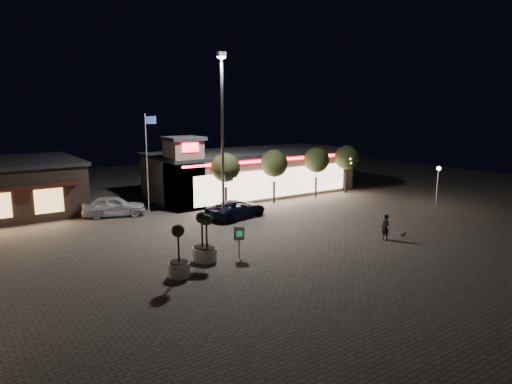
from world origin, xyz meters
TOP-DOWN VIEW (x-y plane):
  - ground at (0.00, 0.00)m, footprint 90.00×90.00m
  - retail_building at (9.51, 15.82)m, footprint 20.40×8.40m
  - floodlight_pole at (2.00, 8.00)m, footprint 0.60×0.40m
  - flagpole at (-1.90, 13.00)m, footprint 0.95×0.10m
  - lamp_post_east at (20.00, 2.00)m, footprint 0.36×0.36m
  - string_tree_a at (4.00, 11.00)m, footprint 2.42×2.42m
  - string_tree_b at (9.00, 11.00)m, footprint 2.42×2.42m
  - string_tree_c at (14.00, 11.00)m, footprint 2.42×2.42m
  - string_tree_d at (18.00, 11.00)m, footprint 2.42×2.42m
  - pickup_truck at (3.24, 8.13)m, footprint 5.44×3.36m
  - white_sedan at (-4.48, 14.00)m, footprint 5.17×3.35m
  - pedestrian at (7.97, -2.48)m, footprint 0.47×0.66m
  - dog at (9.36, -2.86)m, footprint 0.51×0.25m
  - planter_left at (-3.68, 0.62)m, footprint 1.14×1.14m
  - planter_mid at (-5.82, -0.92)m, footprint 1.11×1.11m
  - planter_right at (-3.54, 0.35)m, footprint 1.10×1.10m
  - valet_sign at (-1.73, -0.14)m, footprint 0.56×0.30m

SIDE VIEW (x-z plane):
  - ground at x=0.00m, z-range 0.00..0.00m
  - dog at x=9.36m, z-range 0.13..0.41m
  - pickup_truck at x=3.24m, z-range 0.00..1.40m
  - white_sedan at x=-4.48m, z-range 0.00..1.64m
  - planter_right at x=-3.54m, z-range -0.52..2.18m
  - planter_mid at x=-5.82m, z-range -0.52..2.20m
  - pedestrian at x=7.97m, z-range 0.00..1.69m
  - planter_left at x=-3.68m, z-range -0.54..2.27m
  - valet_sign at x=-1.73m, z-range 0.36..2.17m
  - retail_building at x=9.51m, z-range -0.84..5.26m
  - lamp_post_east at x=20.00m, z-range 0.72..4.20m
  - string_tree_a at x=4.00m, z-range 1.17..5.95m
  - string_tree_b at x=9.00m, z-range 1.17..5.95m
  - string_tree_c at x=14.00m, z-range 1.17..5.95m
  - string_tree_d at x=18.00m, z-range 1.17..5.95m
  - flagpole at x=-1.90m, z-range 0.74..8.74m
  - floodlight_pole at x=2.00m, z-range 0.83..13.21m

